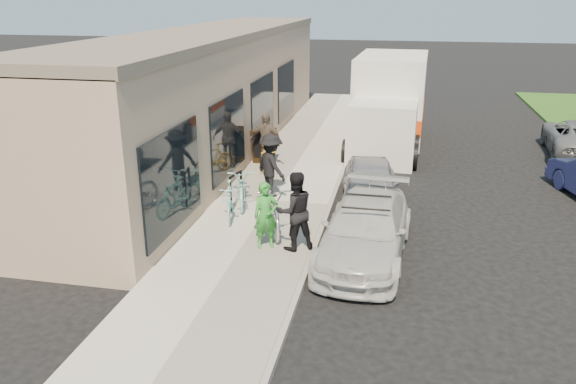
{
  "coord_description": "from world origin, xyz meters",
  "views": [
    {
      "loc": [
        1.22,
        -10.69,
        5.38
      ],
      "look_at": [
        -1.21,
        1.25,
        1.05
      ],
      "focal_mm": 35.0,
      "sensor_mm": 36.0,
      "label": 1
    }
  ],
  "objects_px": {
    "moving_truck": "(389,106)",
    "cruiser_bike_a": "(229,201)",
    "cruiser_bike_b": "(242,185)",
    "bystander_a": "(271,165)",
    "bike_rack": "(236,187)",
    "tandem_bike": "(270,206)",
    "woman_rider": "(266,215)",
    "sandwich_board": "(263,146)",
    "bystander_b": "(266,141)",
    "cruiser_bike_c": "(266,163)",
    "sedan_white": "(366,230)",
    "sedan_silver": "(370,184)",
    "man_standing": "(295,211)"
  },
  "relations": [
    {
      "from": "cruiser_bike_a",
      "to": "bystander_b",
      "type": "bearing_deg",
      "value": 75.96
    },
    {
      "from": "cruiser_bike_a",
      "to": "cruiser_bike_c",
      "type": "relative_size",
      "value": 0.97
    },
    {
      "from": "bike_rack",
      "to": "sedan_white",
      "type": "relative_size",
      "value": 0.21
    },
    {
      "from": "sedan_silver",
      "to": "cruiser_bike_c",
      "type": "distance_m",
      "value": 3.44
    },
    {
      "from": "tandem_bike",
      "to": "woman_rider",
      "type": "height_order",
      "value": "woman_rider"
    },
    {
      "from": "cruiser_bike_c",
      "to": "man_standing",
      "type": "bearing_deg",
      "value": -95.59
    },
    {
      "from": "cruiser_bike_a",
      "to": "cruiser_bike_c",
      "type": "distance_m",
      "value": 3.3
    },
    {
      "from": "cruiser_bike_a",
      "to": "cruiser_bike_c",
      "type": "xyz_separation_m",
      "value": [
        0.12,
        3.3,
        0.01
      ]
    },
    {
      "from": "sandwich_board",
      "to": "tandem_bike",
      "type": "relative_size",
      "value": 0.51
    },
    {
      "from": "bystander_b",
      "to": "tandem_bike",
      "type": "bearing_deg",
      "value": -70.83
    },
    {
      "from": "sedan_white",
      "to": "man_standing",
      "type": "bearing_deg",
      "value": -167.32
    },
    {
      "from": "cruiser_bike_b",
      "to": "sedan_silver",
      "type": "bearing_deg",
      "value": -1.1
    },
    {
      "from": "bike_rack",
      "to": "cruiser_bike_b",
      "type": "xyz_separation_m",
      "value": [
        0.07,
        0.31,
        -0.04
      ]
    },
    {
      "from": "woman_rider",
      "to": "cruiser_bike_a",
      "type": "height_order",
      "value": "woman_rider"
    },
    {
      "from": "bystander_a",
      "to": "bystander_b",
      "type": "height_order",
      "value": "bystander_b"
    },
    {
      "from": "man_standing",
      "to": "cruiser_bike_a",
      "type": "height_order",
      "value": "man_standing"
    },
    {
      "from": "man_standing",
      "to": "bystander_b",
      "type": "height_order",
      "value": "bystander_b"
    },
    {
      "from": "man_standing",
      "to": "bystander_a",
      "type": "relative_size",
      "value": 1.01
    },
    {
      "from": "moving_truck",
      "to": "man_standing",
      "type": "distance_m",
      "value": 10.25
    },
    {
      "from": "sedan_silver",
      "to": "bystander_b",
      "type": "relative_size",
      "value": 2.06
    },
    {
      "from": "moving_truck",
      "to": "cruiser_bike_c",
      "type": "distance_m",
      "value": 6.44
    },
    {
      "from": "cruiser_bike_b",
      "to": "bystander_a",
      "type": "distance_m",
      "value": 1.02
    },
    {
      "from": "cruiser_bike_b",
      "to": "bystander_b",
      "type": "height_order",
      "value": "bystander_b"
    },
    {
      "from": "bike_rack",
      "to": "sedan_white",
      "type": "xyz_separation_m",
      "value": [
        3.44,
        -1.9,
        -0.08
      ]
    },
    {
      "from": "woman_rider",
      "to": "cruiser_bike_a",
      "type": "distance_m",
      "value": 1.95
    },
    {
      "from": "tandem_bike",
      "to": "bystander_b",
      "type": "xyz_separation_m",
      "value": [
        -1.25,
        4.69,
        0.31
      ]
    },
    {
      "from": "tandem_bike",
      "to": "bystander_a",
      "type": "relative_size",
      "value": 1.28
    },
    {
      "from": "tandem_bike",
      "to": "cruiser_bike_c",
      "type": "relative_size",
      "value": 1.42
    },
    {
      "from": "woman_rider",
      "to": "cruiser_bike_a",
      "type": "xyz_separation_m",
      "value": [
        -1.27,
        1.45,
        -0.28
      ]
    },
    {
      "from": "bike_rack",
      "to": "bystander_a",
      "type": "xyz_separation_m",
      "value": [
        0.68,
        1.05,
        0.3
      ]
    },
    {
      "from": "cruiser_bike_c",
      "to": "bystander_b",
      "type": "distance_m",
      "value": 1.05
    },
    {
      "from": "tandem_bike",
      "to": "sandwich_board",
      "type": "bearing_deg",
      "value": 82.29
    },
    {
      "from": "moving_truck",
      "to": "cruiser_bike_b",
      "type": "xyz_separation_m",
      "value": [
        -3.49,
        -7.67,
        -0.77
      ]
    },
    {
      "from": "moving_truck",
      "to": "cruiser_bike_a",
      "type": "xyz_separation_m",
      "value": [
        -3.51,
        -8.72,
        -0.83
      ]
    },
    {
      "from": "bike_rack",
      "to": "cruiser_bike_b",
      "type": "distance_m",
      "value": 0.32
    },
    {
      "from": "cruiser_bike_c",
      "to": "sedan_white",
      "type": "bearing_deg",
      "value": -79.99
    },
    {
      "from": "moving_truck",
      "to": "cruiser_bike_b",
      "type": "relative_size",
      "value": 3.4
    },
    {
      "from": "cruiser_bike_c",
      "to": "bystander_b",
      "type": "xyz_separation_m",
      "value": [
        -0.23,
        0.93,
        0.42
      ]
    },
    {
      "from": "tandem_bike",
      "to": "cruiser_bike_b",
      "type": "distance_m",
      "value": 1.88
    },
    {
      "from": "sedan_silver",
      "to": "man_standing",
      "type": "distance_m",
      "value": 3.62
    },
    {
      "from": "sedan_white",
      "to": "bystander_a",
      "type": "distance_m",
      "value": 4.06
    },
    {
      "from": "sandwich_board",
      "to": "cruiser_bike_b",
      "type": "xyz_separation_m",
      "value": [
        0.34,
        -3.7,
        -0.06
      ]
    },
    {
      "from": "cruiser_bike_b",
      "to": "woman_rider",
      "type": "bearing_deg",
      "value": -79.52
    },
    {
      "from": "bike_rack",
      "to": "woman_rider",
      "type": "distance_m",
      "value": 2.56
    },
    {
      "from": "woman_rider",
      "to": "bystander_b",
      "type": "bearing_deg",
      "value": 78.93
    },
    {
      "from": "sandwich_board",
      "to": "tandem_bike",
      "type": "bearing_deg",
      "value": -69.41
    },
    {
      "from": "sandwich_board",
      "to": "bystander_b",
      "type": "xyz_separation_m",
      "value": [
        0.21,
        -0.52,
        0.31
      ]
    },
    {
      "from": "sedan_white",
      "to": "bystander_b",
      "type": "bearing_deg",
      "value": 127.11
    },
    {
      "from": "woman_rider",
      "to": "man_standing",
      "type": "height_order",
      "value": "man_standing"
    },
    {
      "from": "woman_rider",
      "to": "bystander_a",
      "type": "relative_size",
      "value": 0.86
    }
  ]
}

